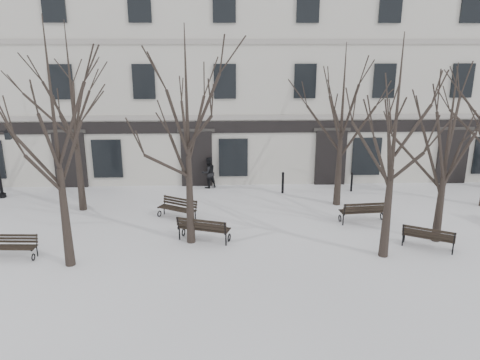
{
  "coord_description": "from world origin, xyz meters",
  "views": [
    {
      "loc": [
        -2.12,
        -15.66,
        7.39
      ],
      "look_at": [
        -1.43,
        3.0,
        1.77
      ],
      "focal_mm": 35.0,
      "sensor_mm": 36.0,
      "label": 1
    }
  ],
  "objects_px": {
    "tree_3": "(449,134)",
    "lamp_post": "(2,158)",
    "bench_4": "(364,211)",
    "tree_2": "(396,123)",
    "bench_0": "(13,246)",
    "tree_0": "(54,117)",
    "bench_1": "(203,228)",
    "bench_3": "(178,208)",
    "bench_2": "(428,237)",
    "tree_1": "(187,112)"
  },
  "relations": [
    {
      "from": "tree_0",
      "to": "bench_0",
      "type": "height_order",
      "value": "tree_0"
    },
    {
      "from": "bench_1",
      "to": "lamp_post",
      "type": "relative_size",
      "value": 0.61
    },
    {
      "from": "tree_0",
      "to": "bench_1",
      "type": "bearing_deg",
      "value": 21.7
    },
    {
      "from": "tree_1",
      "to": "bench_0",
      "type": "height_order",
      "value": "tree_1"
    },
    {
      "from": "tree_0",
      "to": "tree_3",
      "type": "relative_size",
      "value": 1.22
    },
    {
      "from": "tree_2",
      "to": "bench_2",
      "type": "bearing_deg",
      "value": 15.48
    },
    {
      "from": "tree_2",
      "to": "bench_1",
      "type": "height_order",
      "value": "tree_2"
    },
    {
      "from": "tree_1",
      "to": "bench_2",
      "type": "relative_size",
      "value": 4.23
    },
    {
      "from": "tree_2",
      "to": "bench_2",
      "type": "height_order",
      "value": "tree_2"
    },
    {
      "from": "bench_4",
      "to": "bench_3",
      "type": "bearing_deg",
      "value": -11.53
    },
    {
      "from": "bench_1",
      "to": "bench_3",
      "type": "height_order",
      "value": "bench_1"
    },
    {
      "from": "bench_0",
      "to": "bench_3",
      "type": "distance_m",
      "value": 6.52
    },
    {
      "from": "bench_4",
      "to": "lamp_post",
      "type": "relative_size",
      "value": 0.59
    },
    {
      "from": "tree_0",
      "to": "lamp_post",
      "type": "distance_m",
      "value": 9.56
    },
    {
      "from": "tree_2",
      "to": "bench_0",
      "type": "bearing_deg",
      "value": 178.51
    },
    {
      "from": "tree_1",
      "to": "bench_3",
      "type": "xyz_separation_m",
      "value": [
        -0.72,
        2.5,
        -4.48
      ]
    },
    {
      "from": "tree_3",
      "to": "lamp_post",
      "type": "relative_size",
      "value": 1.94
    },
    {
      "from": "tree_1",
      "to": "bench_1",
      "type": "distance_m",
      "value": 4.44
    },
    {
      "from": "bench_0",
      "to": "lamp_post",
      "type": "distance_m",
      "value": 7.56
    },
    {
      "from": "bench_0",
      "to": "bench_4",
      "type": "relative_size",
      "value": 0.82
    },
    {
      "from": "tree_0",
      "to": "tree_2",
      "type": "bearing_deg",
      "value": 1.55
    },
    {
      "from": "bench_2",
      "to": "lamp_post",
      "type": "relative_size",
      "value": 0.55
    },
    {
      "from": "bench_1",
      "to": "tree_3",
      "type": "bearing_deg",
      "value": -163.14
    },
    {
      "from": "lamp_post",
      "to": "bench_2",
      "type": "bearing_deg",
      "value": -19.96
    },
    {
      "from": "tree_1",
      "to": "bench_1",
      "type": "bearing_deg",
      "value": 4.8
    },
    {
      "from": "tree_1",
      "to": "bench_0",
      "type": "distance_m",
      "value": 7.71
    },
    {
      "from": "tree_1",
      "to": "tree_2",
      "type": "relative_size",
      "value": 1.04
    },
    {
      "from": "bench_0",
      "to": "bench_4",
      "type": "bearing_deg",
      "value": 14.71
    },
    {
      "from": "tree_0",
      "to": "tree_3",
      "type": "height_order",
      "value": "tree_0"
    },
    {
      "from": "bench_0",
      "to": "bench_4",
      "type": "distance_m",
      "value": 13.54
    },
    {
      "from": "bench_1",
      "to": "bench_3",
      "type": "relative_size",
      "value": 1.17
    },
    {
      "from": "bench_3",
      "to": "bench_0",
      "type": "bearing_deg",
      "value": -116.67
    },
    {
      "from": "bench_2",
      "to": "tree_2",
      "type": "bearing_deg",
      "value": 44.23
    },
    {
      "from": "bench_0",
      "to": "lamp_post",
      "type": "bearing_deg",
      "value": 118.1
    },
    {
      "from": "tree_2",
      "to": "bench_0",
      "type": "height_order",
      "value": "tree_2"
    },
    {
      "from": "tree_0",
      "to": "lamp_post",
      "type": "height_order",
      "value": "tree_0"
    },
    {
      "from": "bench_0",
      "to": "bench_4",
      "type": "height_order",
      "value": "bench_4"
    },
    {
      "from": "tree_2",
      "to": "lamp_post",
      "type": "bearing_deg",
      "value": 156.52
    },
    {
      "from": "tree_1",
      "to": "tree_3",
      "type": "height_order",
      "value": "tree_1"
    },
    {
      "from": "bench_0",
      "to": "lamp_post",
      "type": "xyz_separation_m",
      "value": [
        -3.15,
        6.7,
        1.53
      ]
    },
    {
      "from": "tree_3",
      "to": "bench_0",
      "type": "height_order",
      "value": "tree_3"
    },
    {
      "from": "tree_0",
      "to": "bench_2",
      "type": "distance_m",
      "value": 13.54
    },
    {
      "from": "lamp_post",
      "to": "bench_3",
      "type": "bearing_deg",
      "value": -19.8
    },
    {
      "from": "tree_2",
      "to": "tree_3",
      "type": "bearing_deg",
      "value": 26.92
    },
    {
      "from": "tree_1",
      "to": "tree_3",
      "type": "relative_size",
      "value": 1.19
    },
    {
      "from": "tree_0",
      "to": "tree_2",
      "type": "xyz_separation_m",
      "value": [
        10.91,
        0.29,
        -0.31
      ]
    },
    {
      "from": "bench_0",
      "to": "bench_3",
      "type": "bearing_deg",
      "value": 36.56
    },
    {
      "from": "bench_4",
      "to": "tree_3",
      "type": "bearing_deg",
      "value": 135.16
    },
    {
      "from": "tree_0",
      "to": "bench_0",
      "type": "distance_m",
      "value": 5.14
    },
    {
      "from": "tree_0",
      "to": "bench_0",
      "type": "xyz_separation_m",
      "value": [
        -2.15,
        0.63,
        -4.63
      ]
    }
  ]
}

